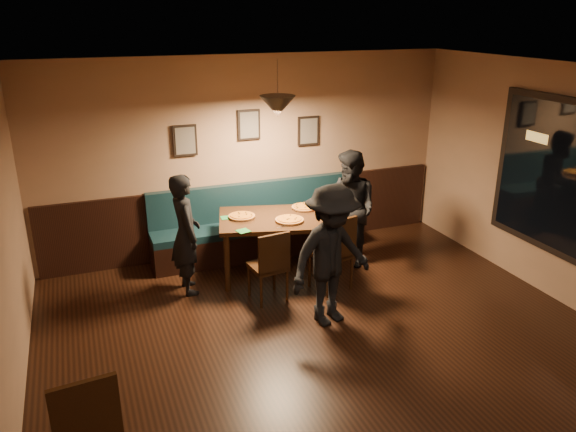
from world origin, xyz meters
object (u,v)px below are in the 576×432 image
object	(u,v)px
diner_right	(350,209)
diner_front	(331,256)
diner_left	(186,234)
soda_glass	(333,214)
chair_near_left	(268,265)
booth_bench	(257,222)
tabasco_bottle	(319,208)
dining_table	(278,246)
chair_near_right	(331,252)

from	to	relation	value
diner_right	diner_front	bearing A→B (deg)	-50.82
diner_left	soda_glass	distance (m)	1.87
chair_near_left	diner_front	bearing A→B (deg)	-64.56
booth_bench	diner_left	xyz separation A→B (m)	(-1.16, -0.74, 0.26)
diner_front	soda_glass	world-z (taller)	diner_front
soda_glass	tabasco_bottle	world-z (taller)	soda_glass
dining_table	soda_glass	xyz separation A→B (m)	(0.62, -0.33, 0.49)
chair_near_left	soda_glass	bearing A→B (deg)	7.90
chair_near_left	diner_left	distance (m)	1.08
dining_table	diner_right	xyz separation A→B (m)	(1.03, -0.03, 0.40)
diner_left	chair_near_right	bearing A→B (deg)	-111.91
dining_table	diner_front	size ratio (longest dim) A/B	0.94
chair_near_left	diner_left	bearing A→B (deg)	139.10
dining_table	chair_near_left	distance (m)	0.70
diner_right	tabasco_bottle	xyz separation A→B (m)	(-0.47, -0.00, 0.07)
dining_table	diner_left	distance (m)	1.27
dining_table	chair_near_left	bearing A→B (deg)	-106.03
chair_near_right	dining_table	bearing A→B (deg)	113.69
diner_right	diner_front	world-z (taller)	diner_front
diner_left	tabasco_bottle	size ratio (longest dim) A/B	12.24
soda_glass	diner_front	bearing A→B (deg)	-116.13
diner_left	diner_right	size ratio (longest dim) A/B	0.95
diner_left	diner_front	world-z (taller)	diner_front
chair_near_left	diner_right	bearing A→B (deg)	14.94
diner_left	soda_glass	xyz separation A→B (m)	(1.84, -0.31, 0.13)
chair_near_right	tabasco_bottle	distance (m)	0.70
chair_near_left	diner_front	distance (m)	0.96
booth_bench	soda_glass	xyz separation A→B (m)	(0.68, -1.06, 0.40)
diner_front	chair_near_right	bearing A→B (deg)	49.81
booth_bench	chair_near_right	bearing A→B (deg)	-67.99
chair_near_left	diner_left	xyz separation A→B (m)	(-0.86, 0.58, 0.30)
diner_right	diner_front	xyz separation A→B (m)	(-0.91, -1.32, 0.01)
chair_near_right	diner_left	distance (m)	1.82
booth_bench	tabasco_bottle	distance (m)	1.05
chair_near_right	diner_right	distance (m)	0.86
dining_table	chair_near_left	xyz separation A→B (m)	(-0.36, -0.60, 0.05)
chair_near_right	tabasco_bottle	xyz separation A→B (m)	(0.09, 0.58, 0.38)
soda_glass	tabasco_bottle	bearing A→B (deg)	100.67
booth_bench	chair_near_right	world-z (taller)	booth_bench
diner_front	chair_near_left	bearing A→B (deg)	108.03
soda_glass	tabasco_bottle	distance (m)	0.31
diner_right	soda_glass	xyz separation A→B (m)	(-0.41, -0.30, 0.09)
diner_left	diner_front	size ratio (longest dim) A/B	0.94
booth_bench	diner_right	size ratio (longest dim) A/B	1.87
diner_right	soda_glass	world-z (taller)	diner_right
chair_near_right	soda_glass	bearing A→B (deg)	48.53
soda_glass	diner_left	bearing A→B (deg)	170.37
diner_right	chair_near_right	bearing A→B (deg)	-59.98
diner_left	soda_glass	world-z (taller)	diner_left
chair_near_left	tabasco_bottle	bearing A→B (deg)	24.28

